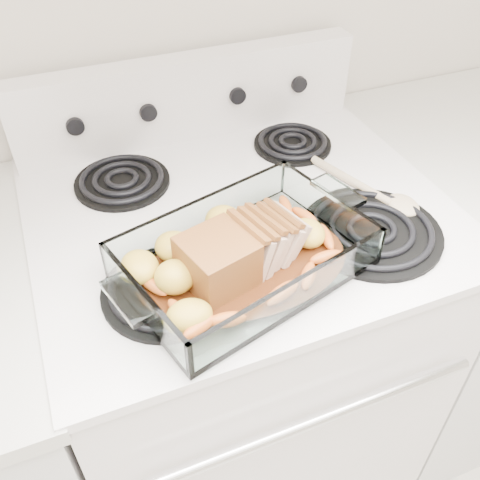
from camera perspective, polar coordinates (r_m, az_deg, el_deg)
name	(u,v)px	position (r m, az deg, el deg)	size (l,w,h in m)	color
electric_range	(240,352)	(1.35, -0.02, -11.81)	(0.78, 0.70, 1.12)	white
counter_right	(457,283)	(1.64, 22.13, -4.25)	(0.58, 0.68, 0.93)	silver
baking_dish	(245,261)	(0.87, 0.50, -2.22)	(0.38, 0.25, 0.07)	silver
pork_roast	(233,251)	(0.84, -0.78, -1.22)	(0.21, 0.10, 0.08)	brown
roast_vegetables	(233,241)	(0.89, -0.75, -0.14)	(0.39, 0.21, 0.05)	#CC551C
wooden_spoon	(379,194)	(1.07, 14.66, 4.78)	(0.12, 0.24, 0.02)	#BFA98E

